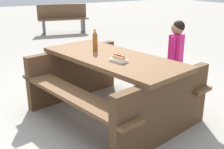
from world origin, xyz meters
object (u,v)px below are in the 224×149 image
(child_in_coat, at_px, (176,51))
(picnic_table, at_px, (112,81))
(soda_bottle, at_px, (95,41))
(hotdog_tray, at_px, (119,59))
(park_bench_near, at_px, (63,18))

(child_in_coat, bearing_deg, picnic_table, -92.24)
(picnic_table, relative_size, soda_bottle, 7.62)
(hotdog_tray, distance_m, park_bench_near, 5.96)
(soda_bottle, xyz_separation_m, park_bench_near, (-5.18, 1.58, -0.42))
(soda_bottle, relative_size, hotdog_tray, 1.33)
(park_bench_near, bearing_deg, hotdog_tray, -15.43)
(picnic_table, bearing_deg, hotdog_tray, -13.44)
(soda_bottle, bearing_deg, park_bench_near, 163.06)
(soda_bottle, height_order, park_bench_near, soda_bottle)
(picnic_table, relative_size, hotdog_tray, 10.10)
(picnic_table, relative_size, child_in_coat, 1.87)
(soda_bottle, distance_m, child_in_coat, 1.08)
(picnic_table, bearing_deg, soda_bottle, -170.82)
(child_in_coat, relative_size, park_bench_near, 0.70)
(hotdog_tray, distance_m, child_in_coat, 1.04)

